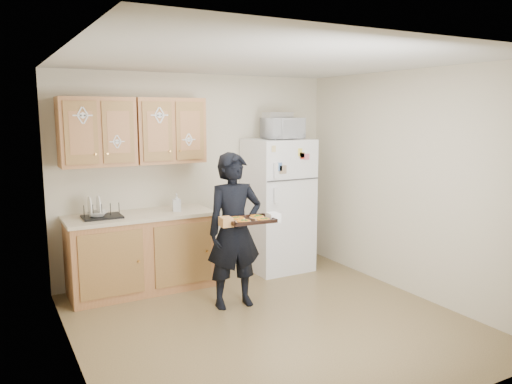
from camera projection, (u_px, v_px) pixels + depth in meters
floor at (270, 322)px, 4.91m from camera, size 3.60×3.60×0.00m
ceiling at (272, 61)px, 4.51m from camera, size 3.60×3.60×0.00m
wall_back at (198, 176)px, 6.26m from camera, size 3.60×0.04×2.50m
wall_front at (415, 238)px, 3.15m from camera, size 3.60×0.04×2.50m
wall_left at (70, 215)px, 3.85m from camera, size 0.04×3.60×2.50m
wall_right at (410, 184)px, 5.56m from camera, size 0.04×3.60×2.50m
refrigerator at (278, 205)px, 6.46m from camera, size 0.75×0.70×1.70m
base_cabinet at (141, 254)px, 5.71m from camera, size 1.60×0.60×0.86m
countertop at (140, 216)px, 5.64m from camera, size 1.64×0.64×0.04m
upper_cab_left at (97, 132)px, 5.42m from camera, size 0.80×0.33×0.75m
upper_cab_right at (169, 131)px, 5.81m from camera, size 0.80×0.33×0.75m
cereal_box at (300, 247)px, 7.02m from camera, size 0.20×0.07×0.32m
person at (234, 231)px, 5.20m from camera, size 0.63×0.44×1.63m
baking_tray at (250, 220)px, 4.93m from camera, size 0.48×0.37×0.04m
pizza_front_left at (243, 221)px, 4.82m from camera, size 0.15×0.15×0.02m
pizza_front_right at (263, 219)px, 4.90m from camera, size 0.15×0.15×0.02m
pizza_back_left at (237, 218)px, 4.95m from camera, size 0.15×0.15×0.02m
pizza_back_right at (257, 216)px, 5.04m from camera, size 0.15×0.15×0.02m
microwave at (283, 129)px, 6.28m from camera, size 0.49×0.34×0.27m
foil_pan at (278, 115)px, 6.25m from camera, size 0.33×0.24×0.07m
dish_rack at (102, 210)px, 5.43m from camera, size 0.42×0.32×0.17m
bowl at (98, 214)px, 5.41m from camera, size 0.26×0.26×0.05m
soap_bottle at (177, 203)px, 5.78m from camera, size 0.11×0.11×0.21m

